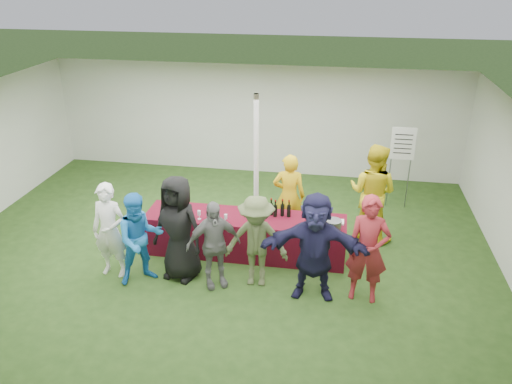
% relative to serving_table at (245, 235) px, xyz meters
% --- Properties ---
extents(ground, '(60.00, 60.00, 0.00)m').
position_rel_serving_table_xyz_m(ground, '(-0.49, -0.07, -0.38)').
color(ground, '#284719').
rests_on(ground, ground).
extents(tent, '(10.00, 10.00, 10.00)m').
position_rel_serving_table_xyz_m(tent, '(0.01, 1.13, 0.98)').
color(tent, white).
rests_on(tent, ground).
extents(serving_table, '(3.60, 0.80, 0.75)m').
position_rel_serving_table_xyz_m(serving_table, '(0.00, 0.00, 0.00)').
color(serving_table, '#5C061B').
rests_on(serving_table, ground).
extents(wine_bottles, '(0.51, 0.13, 0.32)m').
position_rel_serving_table_xyz_m(wine_bottles, '(0.55, 0.13, 0.50)').
color(wine_bottles, black).
rests_on(wine_bottles, serving_table).
extents(wine_glasses, '(2.76, 0.13, 0.16)m').
position_rel_serving_table_xyz_m(wine_glasses, '(-0.40, -0.25, 0.49)').
color(wine_glasses, silver).
rests_on(wine_glasses, serving_table).
extents(water_bottle, '(0.07, 0.07, 0.23)m').
position_rel_serving_table_xyz_m(water_bottle, '(0.11, 0.08, 0.48)').
color(water_bottle, silver).
rests_on(water_bottle, serving_table).
extents(bar_towel, '(0.25, 0.18, 0.03)m').
position_rel_serving_table_xyz_m(bar_towel, '(1.62, 0.05, 0.39)').
color(bar_towel, white).
rests_on(bar_towel, serving_table).
extents(dump_bucket, '(0.27, 0.27, 0.18)m').
position_rel_serving_table_xyz_m(dump_bucket, '(1.57, -0.22, 0.46)').
color(dump_bucket, slate).
rests_on(dump_bucket, serving_table).
extents(wine_list_sign, '(0.50, 0.03, 1.80)m').
position_rel_serving_table_xyz_m(wine_list_sign, '(2.89, 2.44, 0.94)').
color(wine_list_sign, slate).
rests_on(wine_list_sign, ground).
extents(staff_pourer, '(0.63, 0.43, 1.69)m').
position_rel_serving_table_xyz_m(staff_pourer, '(0.70, 0.77, 0.47)').
color(staff_pourer, gold).
rests_on(staff_pourer, ground).
extents(staff_back, '(1.14, 1.03, 1.90)m').
position_rel_serving_table_xyz_m(staff_back, '(2.25, 0.97, 0.58)').
color(staff_back, gold).
rests_on(staff_back, ground).
extents(customer_0, '(0.64, 0.45, 1.67)m').
position_rel_serving_table_xyz_m(customer_0, '(-2.09, -1.02, 0.46)').
color(customer_0, white).
rests_on(customer_0, ground).
extents(customer_1, '(0.98, 0.93, 1.59)m').
position_rel_serving_table_xyz_m(customer_1, '(-1.52, -1.13, 0.42)').
color(customer_1, blue).
rests_on(customer_1, ground).
extents(customer_2, '(1.02, 0.80, 1.83)m').
position_rel_serving_table_xyz_m(customer_2, '(-0.94, -0.90, 0.54)').
color(customer_2, black).
rests_on(customer_2, ground).
extents(customer_3, '(0.96, 0.75, 1.53)m').
position_rel_serving_table_xyz_m(customer_3, '(-0.31, -1.06, 0.39)').
color(customer_3, slate).
rests_on(customer_3, ground).
extents(customer_4, '(1.04, 0.62, 1.59)m').
position_rel_serving_table_xyz_m(customer_4, '(0.36, -0.91, 0.42)').
color(customer_4, '#4E5934').
rests_on(customer_4, ground).
extents(customer_5, '(1.68, 0.58, 1.79)m').
position_rel_serving_table_xyz_m(customer_5, '(1.30, -1.07, 0.52)').
color(customer_5, '#1C1B3D').
rests_on(customer_5, ground).
extents(customer_6, '(0.69, 0.49, 1.78)m').
position_rel_serving_table_xyz_m(customer_6, '(2.11, -1.02, 0.51)').
color(customer_6, maroon).
rests_on(customer_6, ground).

